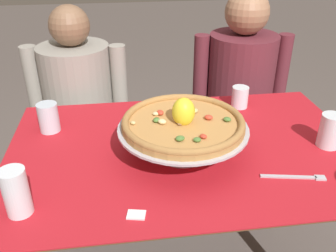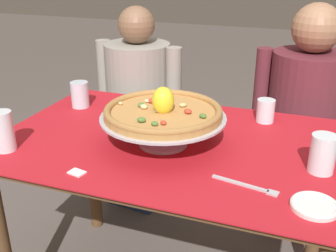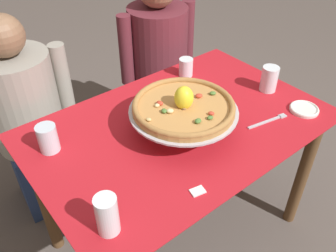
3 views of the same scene
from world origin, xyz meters
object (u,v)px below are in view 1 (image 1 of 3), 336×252
at_px(water_glass_back_right, 240,98).
at_px(water_glass_side_right, 330,133).
at_px(water_glass_back_left, 49,119).
at_px(pizza_stand, 183,134).
at_px(dinner_fork, 297,177).
at_px(sugar_packet, 136,215).
at_px(diner_right, 238,100).
at_px(pizza, 183,122).
at_px(diner_left, 81,117).
at_px(water_glass_front_left, 17,195).

distance_m(water_glass_back_right, water_glass_side_right, 0.41).
xyz_separation_m(water_glass_back_left, water_glass_side_right, (0.99, -0.25, 0.00)).
distance_m(pizza_stand, dinner_fork, 0.38).
bearing_deg(sugar_packet, pizza_stand, 58.01).
bearing_deg(diner_right, water_glass_back_right, -109.09).
xyz_separation_m(pizza_stand, diner_right, (0.45, 0.76, -0.25)).
distance_m(pizza, water_glass_back_right, 0.46).
relative_size(pizza_stand, water_glass_side_right, 3.59).
xyz_separation_m(pizza_stand, water_glass_back_right, (0.31, 0.34, -0.04)).
relative_size(sugar_packet, diner_left, 0.04).
height_order(pizza, dinner_fork, pizza).
bearing_deg(pizza_stand, diner_right, 59.11).
xyz_separation_m(pizza_stand, dinner_fork, (0.33, -0.18, -0.08)).
height_order(dinner_fork, sugar_packet, dinner_fork).
bearing_deg(pizza, water_glass_side_right, -1.70).
bearing_deg(pizza, water_glass_back_right, 47.48).
distance_m(pizza, dinner_fork, 0.40).
bearing_deg(pizza_stand, dinner_fork, -28.93).
height_order(water_glass_back_left, sugar_packet, water_glass_back_left).
bearing_deg(water_glass_back_left, pizza, -26.19).
height_order(water_glass_back_left, water_glass_back_right, water_glass_back_left).
xyz_separation_m(pizza, diner_right, (0.45, 0.76, -0.29)).
distance_m(water_glass_back_left, dinner_fork, 0.91).
height_order(water_glass_side_right, diner_left, diner_left).
bearing_deg(pizza, water_glass_back_left, 153.81).
bearing_deg(water_glass_back_left, water_glass_side_right, -14.01).
bearing_deg(water_glass_side_right, dinner_fork, -139.00).
bearing_deg(water_glass_back_left, water_glass_front_left, -91.99).
relative_size(pizza_stand, water_glass_front_left, 3.12).
xyz_separation_m(water_glass_back_right, dinner_fork, (0.02, -0.52, -0.04)).
height_order(pizza_stand, pizza, pizza).
bearing_deg(pizza_stand, sugar_packet, -121.99).
bearing_deg(diner_right, diner_left, -177.30).
distance_m(sugar_packet, diner_left, 1.05).
relative_size(water_glass_back_left, diner_right, 0.10).
bearing_deg(diner_right, water_glass_back_left, -150.43).
relative_size(water_glass_back_left, water_glass_back_right, 1.22).
bearing_deg(pizza, dinner_fork, -28.92).
distance_m(diner_left, diner_right, 0.87).
height_order(pizza_stand, water_glass_side_right, water_glass_side_right).
xyz_separation_m(pizza_stand, water_glass_front_left, (-0.49, -0.22, -0.02)).
bearing_deg(water_glass_back_right, water_glass_back_left, -172.50).
xyz_separation_m(pizza, water_glass_back_left, (-0.47, 0.23, -0.08)).
height_order(pizza_stand, diner_left, diner_left).
bearing_deg(water_glass_side_right, sugar_packet, -159.11).
bearing_deg(water_glass_front_left, water_glass_back_right, 35.10).
xyz_separation_m(water_glass_back_left, dinner_fork, (0.80, -0.41, -0.05)).
xyz_separation_m(water_glass_back_left, sugar_packet, (0.30, -0.51, -0.05)).
height_order(water_glass_front_left, dinner_fork, water_glass_front_left).
distance_m(water_glass_back_right, sugar_packet, 0.78).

